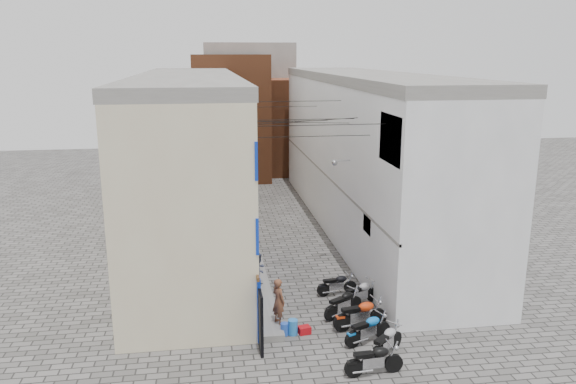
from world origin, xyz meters
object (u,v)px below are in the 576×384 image
water_jug_near (293,327)px  red_crate (304,330)px  motorcycle_a (374,358)px  motorcycle_b (387,341)px  motorcycle_e (343,302)px  person_b (259,269)px  motorcycle_f (361,292)px  water_jug_far (284,329)px  person_a (278,301)px  motorcycle_d (360,313)px  motorcycle_g (337,283)px  motorcycle_c (368,328)px

water_jug_near → red_crate: size_ratio=1.30×
motorcycle_a → motorcycle_b: 1.31m
motorcycle_b → motorcycle_e: bearing=151.0°
motorcycle_a → person_b: size_ratio=1.34×
motorcycle_a → motorcycle_f: 5.17m
motorcycle_e → person_b: 4.21m
water_jug_near → water_jug_far: (-0.31, 0.00, -0.05)m
motorcycle_b → water_jug_near: size_ratio=3.41×
motorcycle_a → person_a: bearing=-147.8°
motorcycle_a → water_jug_near: size_ratio=3.47×
person_b → person_a: bearing=-134.6°
motorcycle_b → motorcycle_d: bearing=147.8°
motorcycle_e → red_crate: motorcycle_e is taller
motorcycle_e → person_a: bearing=-106.4°
motorcycle_d → water_jug_near: 2.59m
person_a → red_crate: size_ratio=3.98×
water_jug_near → motorcycle_g: bearing=52.8°
motorcycle_e → motorcycle_c: bearing=-22.2°
motorcycle_e → red_crate: 2.18m
motorcycle_d → water_jug_near: (-2.57, -0.08, -0.34)m
water_jug_far → person_b: bearing=97.1°
person_b → motorcycle_g: bearing=-66.5°
motorcycle_b → motorcycle_c: size_ratio=0.99×
motorcycle_a → motorcycle_e: size_ratio=1.01×
person_a → water_jug_near: 1.08m
motorcycle_d → red_crate: (-2.14, -0.08, -0.49)m
person_b → red_crate: size_ratio=3.35×
person_b → water_jug_near: size_ratio=2.58×
motorcycle_f → red_crate: size_ratio=4.40×
motorcycle_a → water_jug_far: bearing=-145.2°
motorcycle_c → person_b: size_ratio=1.33×
person_b → motorcycle_f: bearing=-77.8°
water_jug_far → motorcycle_c: bearing=-19.1°
person_b → motorcycle_b: bearing=-108.7°
water_jug_far → red_crate: bearing=0.0°
person_b → water_jug_far: bearing=-133.2°
motorcycle_a → water_jug_far: (-2.46, 3.02, -0.34)m
motorcycle_a → red_crate: size_ratio=4.50×
water_jug_far → motorcycle_b: bearing=-31.3°
person_a → water_jug_near: person_a is taller
motorcycle_b → person_b: size_ratio=1.32×
motorcycle_d → person_a: size_ratio=1.24×
person_a → red_crate: 1.42m
motorcycle_a → motorcycle_g: bearing=173.3°
water_jug_near → red_crate: water_jug_near is taller
motorcycle_a → motorcycle_c: 2.07m
motorcycle_b → motorcycle_f: motorcycle_b is taller
motorcycle_f → water_jug_far: 4.02m
motorcycle_b → motorcycle_e: 3.24m
person_a → motorcycle_b: bearing=-154.2°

